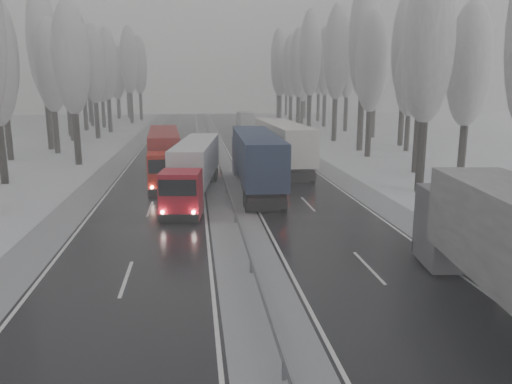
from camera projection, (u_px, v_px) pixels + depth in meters
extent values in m
cube|color=black|center=(291.00, 187.00, 39.53)|extent=(7.50, 200.00, 0.03)
cube|color=black|center=(157.00, 190.00, 38.27)|extent=(7.50, 200.00, 0.03)
cube|color=gray|center=(225.00, 188.00, 38.90)|extent=(3.00, 200.00, 0.04)
cube|color=gray|center=(351.00, 185.00, 40.13)|extent=(2.40, 200.00, 0.04)
cube|color=gray|center=(90.00, 192.00, 37.67)|extent=(2.40, 200.00, 0.04)
cube|color=slate|center=(225.00, 181.00, 38.78)|extent=(0.06, 200.00, 0.32)
cube|color=slate|center=(226.00, 190.00, 36.90)|extent=(0.12, 0.12, 0.60)
cube|color=slate|center=(211.00, 142.00, 67.93)|extent=(0.12, 0.12, 0.60)
cylinder|color=black|center=(421.00, 155.00, 37.18)|extent=(0.68, 0.68, 5.62)
ellipsoid|color=gray|center=(429.00, 43.00, 35.48)|extent=(3.60, 3.60, 11.48)
cylinder|color=black|center=(462.00, 151.00, 41.79)|extent=(0.64, 0.64, 4.94)
ellipsoid|color=gray|center=(470.00, 64.00, 40.30)|extent=(3.60, 3.60, 10.09)
cylinder|color=black|center=(417.00, 143.00, 45.50)|extent=(0.66, 0.66, 5.32)
ellipsoid|color=gray|center=(423.00, 57.00, 43.89)|extent=(3.60, 3.60, 10.88)
cylinder|color=black|center=(421.00, 134.00, 49.55)|extent=(0.72, 0.72, 6.31)
ellipsoid|color=gray|center=(427.00, 39.00, 47.64)|extent=(3.60, 3.60, 12.90)
cylinder|color=black|center=(368.00, 132.00, 55.51)|extent=(0.67, 0.67, 5.38)
ellipsoid|color=gray|center=(372.00, 61.00, 53.89)|extent=(3.60, 3.60, 10.98)
cylinder|color=black|center=(407.00, 132.00, 60.23)|extent=(0.62, 0.62, 4.59)
ellipsoid|color=gray|center=(411.00, 76.00, 58.84)|extent=(3.60, 3.60, 9.39)
cylinder|color=black|center=(360.00, 122.00, 60.71)|extent=(0.76, 0.76, 6.95)
ellipsoid|color=gray|center=(364.00, 37.00, 58.61)|extent=(3.60, 3.60, 14.19)
cylinder|color=black|center=(401.00, 120.00, 65.46)|extent=(0.74, 0.74, 6.59)
ellipsoid|color=gray|center=(406.00, 46.00, 63.46)|extent=(3.60, 3.60, 13.46)
cylinder|color=black|center=(334.00, 119.00, 70.67)|extent=(0.72, 0.72, 6.37)
ellipsoid|color=gray|center=(337.00, 52.00, 68.74)|extent=(3.60, 3.60, 13.01)
cylinder|color=black|center=(373.00, 118.00, 75.45)|extent=(0.70, 0.70, 5.97)
ellipsoid|color=gray|center=(376.00, 60.00, 73.65)|extent=(3.60, 3.60, 12.20)
cylinder|color=black|center=(309.00, 113.00, 80.85)|extent=(0.74, 0.74, 6.65)
ellipsoid|color=gray|center=(310.00, 53.00, 78.84)|extent=(3.60, 3.60, 13.59)
cylinder|color=black|center=(346.00, 113.00, 85.68)|extent=(0.71, 0.71, 6.14)
ellipsoid|color=gray|center=(348.00, 61.00, 83.82)|extent=(3.60, 3.60, 12.54)
cylinder|color=black|center=(298.00, 112.00, 90.40)|extent=(0.71, 0.71, 6.05)
ellipsoid|color=gray|center=(299.00, 63.00, 88.57)|extent=(3.60, 3.60, 12.37)
cylinder|color=black|center=(324.00, 110.00, 94.96)|extent=(0.72, 0.72, 6.30)
ellipsoid|color=gray|center=(326.00, 61.00, 93.06)|extent=(3.60, 3.60, 12.87)
cylinder|color=black|center=(290.00, 110.00, 97.71)|extent=(0.70, 0.70, 5.88)
ellipsoid|color=gray|center=(291.00, 66.00, 95.93)|extent=(3.60, 3.60, 12.00)
cylinder|color=black|center=(302.00, 112.00, 102.07)|extent=(0.64, 0.64, 4.86)
ellipsoid|color=gray|center=(302.00, 77.00, 100.60)|extent=(3.60, 3.60, 9.92)
cylinder|color=black|center=(280.00, 108.00, 104.48)|extent=(0.70, 0.70, 5.98)
ellipsoid|color=gray|center=(280.00, 66.00, 102.67)|extent=(3.60, 3.60, 12.21)
cylinder|color=black|center=(318.00, 107.00, 109.45)|extent=(0.71, 0.71, 6.19)
ellipsoid|color=gray|center=(319.00, 65.00, 107.57)|extent=(3.60, 3.60, 12.64)
cylinder|color=black|center=(278.00, 104.00, 114.09)|extent=(0.75, 0.75, 6.86)
ellipsoid|color=gray|center=(279.00, 60.00, 112.01)|extent=(3.60, 3.60, 14.01)
cylinder|color=black|center=(304.00, 106.00, 118.95)|extent=(0.68, 0.68, 5.55)
ellipsoid|color=gray|center=(305.00, 72.00, 117.27)|extent=(3.60, 3.60, 11.33)
cylinder|color=black|center=(278.00, 104.00, 124.62)|extent=(0.71, 0.71, 6.09)
ellipsoid|color=gray|center=(278.00, 68.00, 122.78)|extent=(3.60, 3.60, 12.45)
cylinder|color=black|center=(286.00, 105.00, 128.91)|extent=(0.67, 0.67, 5.49)
ellipsoid|color=gray|center=(286.00, 74.00, 127.24)|extent=(3.60, 3.60, 11.21)
cylinder|color=black|center=(2.00, 153.00, 40.30)|extent=(0.65, 0.65, 5.03)
cylinder|color=black|center=(77.00, 138.00, 49.96)|extent=(0.67, 0.67, 5.44)
ellipsoid|color=gray|center=(71.00, 58.00, 48.31)|extent=(3.60, 3.60, 11.11)
cylinder|color=black|center=(8.00, 133.00, 52.86)|extent=(0.69, 0.69, 5.72)
ellipsoid|color=gray|center=(0.00, 53.00, 51.12)|extent=(3.60, 3.60, 11.69)
cylinder|color=black|center=(56.00, 131.00, 58.18)|extent=(0.66, 0.66, 5.23)
ellipsoid|color=gray|center=(51.00, 65.00, 56.60)|extent=(3.60, 3.60, 10.68)
cylinder|color=black|center=(49.00, 123.00, 61.70)|extent=(0.74, 0.74, 6.60)
ellipsoid|color=gray|center=(42.00, 43.00, 59.70)|extent=(3.60, 3.60, 13.49)
cylinder|color=black|center=(76.00, 125.00, 67.54)|extent=(0.65, 0.65, 5.16)
ellipsoid|color=gray|center=(72.00, 69.00, 65.98)|extent=(3.60, 3.60, 10.54)
cylinder|color=black|center=(72.00, 120.00, 71.18)|extent=(0.69, 0.69, 5.79)
ellipsoid|color=gray|center=(67.00, 61.00, 69.43)|extent=(3.60, 3.60, 11.84)
cylinder|color=black|center=(97.00, 119.00, 74.24)|extent=(0.68, 0.68, 5.64)
ellipsoid|color=gray|center=(93.00, 64.00, 72.53)|extent=(3.60, 3.60, 11.53)
cylinder|color=black|center=(70.00, 115.00, 77.44)|extent=(0.73, 0.73, 6.56)
ellipsoid|color=gray|center=(65.00, 52.00, 75.45)|extent=(3.60, 3.60, 13.40)
cylinder|color=black|center=(110.00, 115.00, 84.03)|extent=(0.69, 0.69, 5.79)
ellipsoid|color=gray|center=(107.00, 64.00, 82.27)|extent=(3.60, 3.60, 11.84)
cylinder|color=black|center=(85.00, 111.00, 87.24)|extent=(0.74, 0.74, 6.65)
ellipsoid|color=gray|center=(81.00, 55.00, 85.23)|extent=(3.60, 3.60, 13.58)
cylinder|color=black|center=(104.00, 114.00, 92.85)|extent=(0.65, 0.65, 5.12)
ellipsoid|color=gray|center=(101.00, 73.00, 91.30)|extent=(3.60, 3.60, 10.46)
cylinder|color=black|center=(92.00, 111.00, 96.30)|extent=(0.69, 0.69, 5.84)
ellipsoid|color=gray|center=(89.00, 66.00, 94.54)|extent=(3.60, 3.60, 11.92)
cylinder|color=black|center=(131.00, 107.00, 103.62)|extent=(0.74, 0.74, 6.67)
ellipsoid|color=gray|center=(129.00, 59.00, 101.60)|extent=(3.60, 3.60, 13.63)
cylinder|color=black|center=(90.00, 107.00, 106.44)|extent=(0.72, 0.72, 6.31)
ellipsoid|color=gray|center=(87.00, 64.00, 104.53)|extent=(3.60, 3.60, 12.88)
cylinder|color=black|center=(141.00, 106.00, 112.89)|extent=(0.72, 0.72, 6.29)
ellipsoid|color=gray|center=(139.00, 65.00, 110.98)|extent=(3.60, 3.60, 12.84)
cylinder|color=black|center=(118.00, 108.00, 116.24)|extent=(0.64, 0.64, 4.86)
ellipsoid|color=gray|center=(117.00, 78.00, 114.77)|extent=(3.60, 3.60, 9.92)
cylinder|color=black|center=(129.00, 104.00, 118.82)|extent=(0.74, 0.74, 6.63)
ellipsoid|color=gray|center=(127.00, 63.00, 116.81)|extent=(3.60, 3.60, 13.54)
cylinder|color=black|center=(119.00, 105.00, 122.46)|extent=(0.69, 0.69, 5.79)
ellipsoid|color=gray|center=(117.00, 71.00, 120.70)|extent=(3.60, 3.60, 11.82)
cube|color=#525258|center=(449.00, 222.00, 22.62)|extent=(3.13, 3.23, 3.35)
cube|color=black|center=(439.00, 198.00, 23.82)|extent=(2.56, 0.43, 1.12)
cube|color=black|center=(435.00, 240.00, 24.38)|extent=(2.79, 0.51, 0.56)
cylinder|color=black|center=(428.00, 255.00, 22.02)|extent=(0.53, 1.20, 1.16)
cylinder|color=black|center=(481.00, 255.00, 22.02)|extent=(0.53, 1.20, 1.16)
sphere|color=white|center=(414.00, 231.00, 24.32)|extent=(0.25, 0.25, 0.25)
sphere|color=white|center=(457.00, 231.00, 24.32)|extent=(0.25, 0.25, 0.25)
cube|color=#1F1E4B|center=(247.00, 154.00, 45.12)|extent=(2.76, 2.87, 3.24)
cube|color=black|center=(246.00, 144.00, 46.27)|extent=(2.48, 0.17, 1.08)
cube|color=black|center=(246.00, 165.00, 46.81)|extent=(2.70, 0.22, 0.54)
cube|color=#15203A|center=(257.00, 154.00, 36.70)|extent=(3.07, 14.08, 3.02)
cube|color=black|center=(268.00, 208.00, 30.32)|extent=(2.48, 0.19, 0.49)
cube|color=black|center=(263.00, 193.00, 33.37)|extent=(2.51, 5.98, 0.49)
cube|color=black|center=(267.00, 209.00, 30.94)|extent=(2.48, 0.12, 0.65)
cylinder|color=black|center=(235.00, 169.00, 44.43)|extent=(0.40, 1.13, 1.12)
cylinder|color=black|center=(261.00, 169.00, 44.65)|extent=(0.40, 1.13, 1.12)
cylinder|color=black|center=(246.00, 199.00, 32.89)|extent=(0.40, 1.13, 1.12)
cylinder|color=black|center=(280.00, 198.00, 33.11)|extent=(0.40, 1.13, 1.12)
cylinder|color=black|center=(248.00, 204.00, 31.53)|extent=(0.40, 1.13, 1.12)
cylinder|color=black|center=(283.00, 203.00, 31.75)|extent=(0.40, 1.13, 1.12)
sphere|color=#FF0C05|center=(252.00, 195.00, 29.96)|extent=(0.22, 0.22, 0.22)
sphere|color=#FF0C05|center=(285.00, 194.00, 30.17)|extent=(0.22, 0.22, 0.22)
sphere|color=white|center=(235.00, 161.00, 46.65)|extent=(0.24, 0.24, 0.24)
sphere|color=white|center=(257.00, 161.00, 46.85)|extent=(0.24, 0.24, 0.24)
cube|color=#B7B2A2|center=(267.00, 142.00, 54.08)|extent=(2.83, 2.93, 3.27)
cube|color=black|center=(265.00, 134.00, 55.23)|extent=(2.51, 0.20, 1.09)
cube|color=black|center=(264.00, 152.00, 55.77)|extent=(2.73, 0.26, 0.55)
cube|color=beige|center=(284.00, 140.00, 45.62)|extent=(3.28, 14.27, 3.06)
cube|color=black|center=(303.00, 180.00, 39.22)|extent=(2.51, 0.22, 0.49)
cube|color=black|center=(293.00, 170.00, 42.28)|extent=(2.61, 6.08, 0.49)
cube|color=black|center=(301.00, 181.00, 39.85)|extent=(2.51, 0.15, 0.65)
cylinder|color=black|center=(258.00, 155.00, 53.32)|extent=(0.42, 1.15, 1.13)
cylinder|color=black|center=(279.00, 154.00, 53.67)|extent=(0.42, 1.15, 1.13)
cylinder|color=black|center=(281.00, 174.00, 41.74)|extent=(0.42, 1.15, 1.13)
cylinder|color=black|center=(308.00, 174.00, 42.09)|extent=(0.42, 1.15, 1.13)
cylinder|color=black|center=(285.00, 177.00, 40.37)|extent=(0.42, 1.15, 1.13)
cylinder|color=black|center=(312.00, 177.00, 40.72)|extent=(0.42, 1.15, 1.13)
sphere|color=#FF0C05|center=(290.00, 169.00, 38.80)|extent=(0.22, 0.22, 0.22)
sphere|color=#FF0C05|center=(316.00, 169.00, 39.12)|extent=(0.22, 0.22, 0.22)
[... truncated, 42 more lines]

